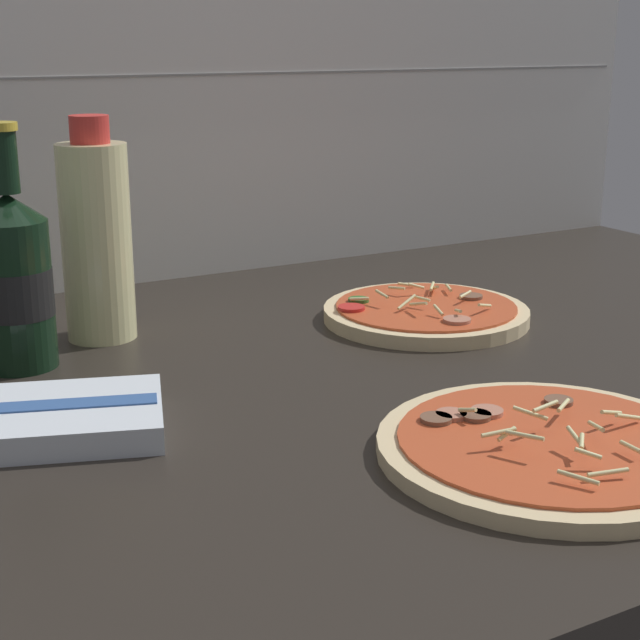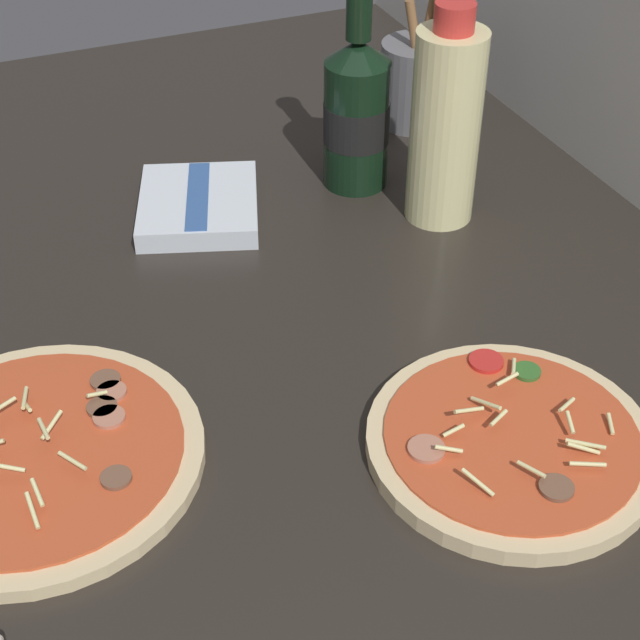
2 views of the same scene
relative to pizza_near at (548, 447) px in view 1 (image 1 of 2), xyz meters
The scene contains 7 objects.
counter_slab 26.34cm from the pizza_near, 99.27° to the left, with size 160.00×90.00×2.50cm.
tile_backsplash 76.36cm from the pizza_near, 93.39° to the left, with size 160.00×1.13×60.00cm.
pizza_near is the anchor object (origin of this frame).
pizza_far 39.35cm from the pizza_near, 69.30° to the left, with size 24.29×24.29×3.69cm.
beer_bottle 54.46cm from the pizza_near, 126.32° to the left, with size 7.67×7.67×24.61cm.
oil_bottle 54.59cm from the pizza_near, 113.72° to the left, with size 7.64×7.64×24.48cm.
dish_towel 40.01cm from the pizza_near, 143.30° to the left, with size 18.88×17.51×2.56cm.
Camera 1 is at (-47.31, -80.33, 35.15)cm, focal length 55.00 mm.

